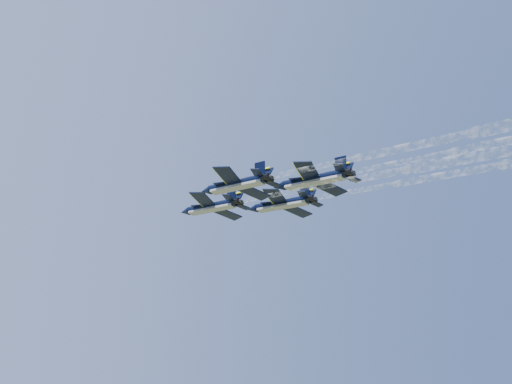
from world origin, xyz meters
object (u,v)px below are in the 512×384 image
jet_right (281,204)px  jet_slot (313,180)px  jet_left (236,185)px  jet_lead (211,207)px

jet_right → jet_slot: (-3.07, -15.69, 0.00)m
jet_left → jet_slot: (11.43, -9.89, 0.00)m
jet_lead → jet_left: 15.74m
jet_left → jet_right: size_ratio=1.00×
jet_lead → jet_left: (-2.34, -15.57, 0.00)m
jet_lead → jet_left: bearing=-117.2°
jet_slot → jet_left: bearing=120.4°
jet_right → jet_lead: bearing=122.5°
jet_lead → jet_slot: bearing=-89.0°
jet_left → jet_slot: size_ratio=1.00×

